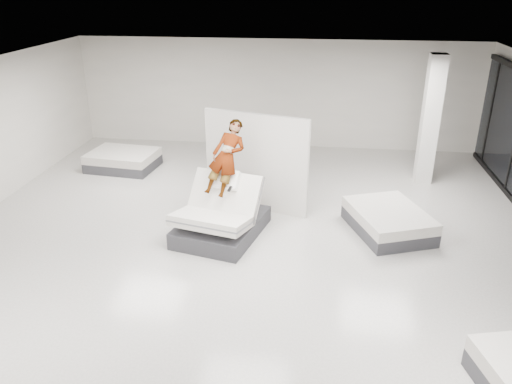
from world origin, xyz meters
TOP-DOWN VIEW (x-y plane):
  - room at (0.00, 0.00)m, footprint 14.00×14.04m
  - hero_bed at (-0.57, 0.96)m, footprint 1.86×2.21m
  - person at (-0.49, 1.30)m, footprint 0.93×1.66m
  - remote at (-0.36, 0.91)m, footprint 0.08×0.15m
  - divider_panel at (-0.03, 2.34)m, footprint 2.34×0.81m
  - flat_bed_right_far at (2.81, 1.57)m, footprint 1.87×2.12m
  - flat_bed_left_far at (-3.95, 4.41)m, footprint 1.87×1.49m
  - column at (4.00, 4.50)m, footprint 0.40×0.40m

SIDE VIEW (x-z plane):
  - flat_bed_left_far at x=-3.95m, z-range 0.00..0.48m
  - flat_bed_right_far at x=2.81m, z-range 0.00..0.49m
  - hero_bed at x=-0.57m, z-range -0.27..1.03m
  - remote at x=-0.36m, z-range 1.02..1.10m
  - divider_panel at x=-0.03m, z-range 0.00..2.19m
  - person at x=-0.49m, z-range 0.69..1.79m
  - room at x=0.00m, z-range 0.00..3.20m
  - column at x=4.00m, z-range 0.00..3.20m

